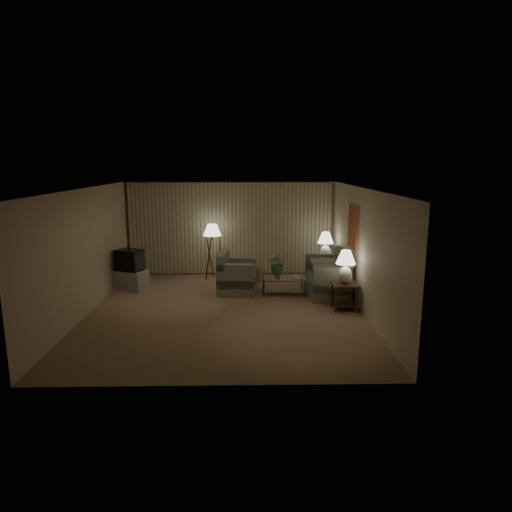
{
  "coord_description": "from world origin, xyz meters",
  "views": [
    {
      "loc": [
        0.47,
        -9.73,
        3.25
      ],
      "look_at": [
        0.69,
        0.6,
        1.11
      ],
      "focal_mm": 32.0,
      "sensor_mm": 36.0,
      "label": 1
    }
  ],
  "objects_px": {
    "tv_cabinet": "(131,280)",
    "floor_lamp": "(213,250)",
    "side_table_far": "(325,266)",
    "coffee_table": "(284,283)",
    "vase": "(278,275)",
    "sofa": "(327,277)",
    "table_lamp_far": "(326,243)",
    "crt_tv": "(129,260)",
    "armchair": "(237,277)",
    "table_lamp_near": "(346,264)",
    "ottoman": "(251,274)",
    "side_table_near": "(344,291)"
  },
  "relations": [
    {
      "from": "sofa",
      "to": "ottoman",
      "type": "height_order",
      "value": "sofa"
    },
    {
      "from": "armchair",
      "to": "table_lamp_far",
      "type": "relative_size",
      "value": 1.51
    },
    {
      "from": "side_table_far",
      "to": "table_lamp_near",
      "type": "bearing_deg",
      "value": -90.0
    },
    {
      "from": "floor_lamp",
      "to": "coffee_table",
      "type": "bearing_deg",
      "value": -40.03
    },
    {
      "from": "side_table_far",
      "to": "coffee_table",
      "type": "xyz_separation_m",
      "value": [
        -1.26,
        -1.35,
        -0.11
      ]
    },
    {
      "from": "floor_lamp",
      "to": "table_lamp_far",
      "type": "bearing_deg",
      "value": -4.11
    },
    {
      "from": "sofa",
      "to": "side_table_near",
      "type": "xyz_separation_m",
      "value": [
        0.15,
        -1.35,
        -0.0
      ]
    },
    {
      "from": "coffee_table",
      "to": "floor_lamp",
      "type": "xyz_separation_m",
      "value": [
        -1.88,
        1.58,
        0.54
      ]
    },
    {
      "from": "armchair",
      "to": "ottoman",
      "type": "height_order",
      "value": "armchair"
    },
    {
      "from": "sofa",
      "to": "table_lamp_near",
      "type": "relative_size",
      "value": 2.53
    },
    {
      "from": "side_table_far",
      "to": "floor_lamp",
      "type": "xyz_separation_m",
      "value": [
        -3.14,
        0.23,
        0.42
      ]
    },
    {
      "from": "side_table_far",
      "to": "ottoman",
      "type": "height_order",
      "value": "side_table_far"
    },
    {
      "from": "tv_cabinet",
      "to": "floor_lamp",
      "type": "distance_m",
      "value": 2.38
    },
    {
      "from": "table_lamp_near",
      "to": "ottoman",
      "type": "height_order",
      "value": "table_lamp_near"
    },
    {
      "from": "side_table_far",
      "to": "table_lamp_far",
      "type": "xyz_separation_m",
      "value": [
        0.0,
        0.0,
        0.66
      ]
    },
    {
      "from": "armchair",
      "to": "ottoman",
      "type": "relative_size",
      "value": 1.93
    },
    {
      "from": "armchair",
      "to": "vase",
      "type": "xyz_separation_m",
      "value": [
        1.01,
        -0.14,
        0.09
      ]
    },
    {
      "from": "vase",
      "to": "ottoman",
      "type": "bearing_deg",
      "value": 116.03
    },
    {
      "from": "armchair",
      "to": "table_lamp_near",
      "type": "distance_m",
      "value": 2.87
    },
    {
      "from": "table_lamp_far",
      "to": "tv_cabinet",
      "type": "xyz_separation_m",
      "value": [
        -5.2,
        -0.83,
        -0.8
      ]
    },
    {
      "from": "table_lamp_far",
      "to": "coffee_table",
      "type": "xyz_separation_m",
      "value": [
        -1.26,
        -1.35,
        -0.77
      ]
    },
    {
      "from": "tv_cabinet",
      "to": "crt_tv",
      "type": "xyz_separation_m",
      "value": [
        0.0,
        0.0,
        0.52
      ]
    },
    {
      "from": "side_table_near",
      "to": "tv_cabinet",
      "type": "bearing_deg",
      "value": 161.19
    },
    {
      "from": "sofa",
      "to": "armchair",
      "type": "relative_size",
      "value": 1.66
    },
    {
      "from": "armchair",
      "to": "vase",
      "type": "height_order",
      "value": "armchair"
    },
    {
      "from": "side_table_near",
      "to": "crt_tv",
      "type": "distance_m",
      "value": 5.51
    },
    {
      "from": "ottoman",
      "to": "vase",
      "type": "xyz_separation_m",
      "value": [
        0.65,
        -1.32,
        0.3
      ]
    },
    {
      "from": "coffee_table",
      "to": "ottoman",
      "type": "bearing_deg",
      "value": 121.05
    },
    {
      "from": "coffee_table",
      "to": "vase",
      "type": "relative_size",
      "value": 6.85
    },
    {
      "from": "table_lamp_far",
      "to": "coffee_table",
      "type": "relative_size",
      "value": 0.67
    },
    {
      "from": "coffee_table",
      "to": "ottoman",
      "type": "height_order",
      "value": "coffee_table"
    },
    {
      "from": "sofa",
      "to": "table_lamp_far",
      "type": "height_order",
      "value": "table_lamp_far"
    },
    {
      "from": "side_table_far",
      "to": "crt_tv",
      "type": "height_order",
      "value": "crt_tv"
    },
    {
      "from": "tv_cabinet",
      "to": "table_lamp_near",
      "type": "bearing_deg",
      "value": 4.82
    },
    {
      "from": "tv_cabinet",
      "to": "ottoman",
      "type": "height_order",
      "value": "tv_cabinet"
    },
    {
      "from": "side_table_far",
      "to": "crt_tv",
      "type": "relative_size",
      "value": 0.78
    },
    {
      "from": "coffee_table",
      "to": "armchair",
      "type": "bearing_deg",
      "value": 172.9
    },
    {
      "from": "tv_cabinet",
      "to": "floor_lamp",
      "type": "relative_size",
      "value": 0.62
    },
    {
      "from": "table_lamp_near",
      "to": "floor_lamp",
      "type": "height_order",
      "value": "floor_lamp"
    },
    {
      "from": "sofa",
      "to": "tv_cabinet",
      "type": "height_order",
      "value": "sofa"
    },
    {
      "from": "armchair",
      "to": "side_table_far",
      "type": "relative_size",
      "value": 1.92
    },
    {
      "from": "floor_lamp",
      "to": "vase",
      "type": "xyz_separation_m",
      "value": [
        1.73,
        -1.58,
        -0.32
      ]
    },
    {
      "from": "side_table_far",
      "to": "floor_lamp",
      "type": "height_order",
      "value": "floor_lamp"
    },
    {
      "from": "floor_lamp",
      "to": "vase",
      "type": "height_order",
      "value": "floor_lamp"
    },
    {
      "from": "armchair",
      "to": "tv_cabinet",
      "type": "relative_size",
      "value": 1.19
    },
    {
      "from": "tv_cabinet",
      "to": "vase",
      "type": "height_order",
      "value": "vase"
    },
    {
      "from": "table_lamp_far",
      "to": "tv_cabinet",
      "type": "height_order",
      "value": "table_lamp_far"
    },
    {
      "from": "coffee_table",
      "to": "tv_cabinet",
      "type": "height_order",
      "value": "tv_cabinet"
    },
    {
      "from": "armchair",
      "to": "table_lamp_far",
      "type": "bearing_deg",
      "value": -57.87
    },
    {
      "from": "side_table_far",
      "to": "crt_tv",
      "type": "bearing_deg",
      "value": -170.95
    }
  ]
}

